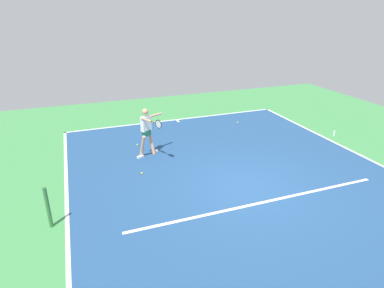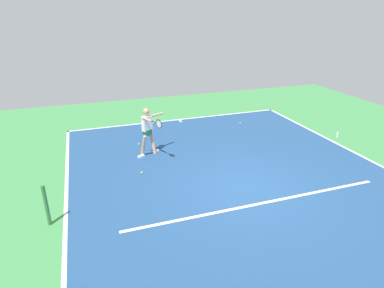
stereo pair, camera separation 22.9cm
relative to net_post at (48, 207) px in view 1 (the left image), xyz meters
The scene contains 13 objects.
ground_plane 5.30m from the net_post, behind, with size 22.11×22.11×0.00m, color #428E4C.
court_surface 5.30m from the net_post, behind, with size 9.95×13.43×0.00m, color navy.
court_line_baseline_near 8.52m from the net_post, 128.36° to the right, with size 9.95×0.10×0.01m, color white.
court_line_sideline_left 10.22m from the net_post, behind, with size 0.10×13.43×0.01m, color white.
court_line_sideline_right 0.64m from the net_post, behind, with size 0.10×13.43×0.01m, color white.
court_line_service 5.37m from the net_post, behind, with size 7.47×0.10×0.01m, color white.
court_line_centre_mark 8.36m from the net_post, 129.22° to the right, with size 0.10×0.30×0.01m, color white.
net_post is the anchor object (origin of this frame).
tennis_player 4.50m from the net_post, 134.22° to the right, with size 1.07×1.34×1.73m.
tennis_ball_by_baseline 3.23m from the net_post, 144.24° to the right, with size 0.07×0.07×0.07m, color yellow.
tennis_ball_by_sideline 5.16m from the net_post, 124.82° to the right, with size 0.07×0.07×0.07m, color yellow.
tennis_ball_near_player 9.33m from the net_post, 146.03° to the right, with size 0.07×0.07×0.07m, color #CCE033.
water_bottle 10.97m from the net_post, 167.19° to the right, with size 0.07×0.07×0.22m, color white.
Camera 1 is at (4.35, 7.19, 4.83)m, focal length 30.41 mm.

